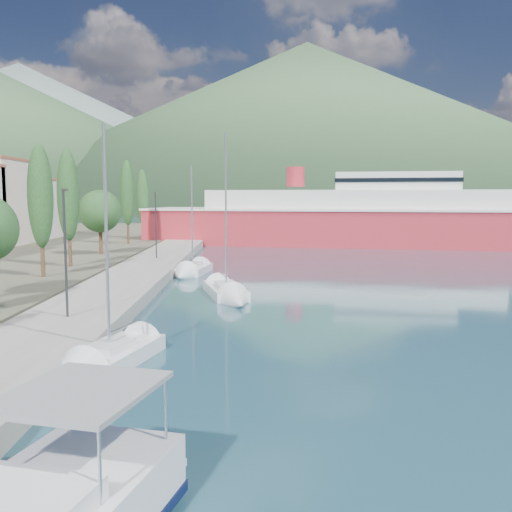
{
  "coord_description": "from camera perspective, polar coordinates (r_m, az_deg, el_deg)",
  "views": [
    {
      "loc": [
        -0.29,
        -14.61,
        6.49
      ],
      "look_at": [
        0.0,
        14.0,
        3.5
      ],
      "focal_mm": 40.0,
      "sensor_mm": 36.0,
      "label": 1
    }
  ],
  "objects": [
    {
      "name": "ground",
      "position": [
        134.77,
        -0.45,
        3.21
      ],
      "size": [
        1400.0,
        1400.0,
        0.0
      ],
      "primitive_type": "plane",
      "color": "#214755"
    },
    {
      "name": "quay",
      "position": [
        41.98,
        -12.56,
        -2.52
      ],
      "size": [
        5.0,
        88.0,
        0.8
      ],
      "primitive_type": "cube",
      "color": "gray",
      "rests_on": "ground"
    },
    {
      "name": "hills_far",
      "position": [
        652.25,
        11.99,
        12.08
      ],
      "size": [
        1480.0,
        900.0,
        180.0
      ],
      "color": "slate",
      "rests_on": "ground"
    },
    {
      "name": "hills_near",
      "position": [
        401.68,
        13.9,
        11.9
      ],
      "size": [
        1010.0,
        520.0,
        115.0
      ],
      "color": "#3A5A37",
      "rests_on": "ground"
    },
    {
      "name": "tree_row",
      "position": [
        48.88,
        -18.54,
        4.81
      ],
      "size": [
        4.23,
        65.47,
        10.23
      ],
      "color": "#47301E",
      "rests_on": "land_strip"
    },
    {
      "name": "lamp_posts",
      "position": [
        29.99,
        -17.47,
        1.09
      ],
      "size": [
        0.15,
        46.79,
        6.06
      ],
      "color": "#2D2D33",
      "rests_on": "quay"
    },
    {
      "name": "sailboat_near",
      "position": [
        21.84,
        -16.22,
        -10.81
      ],
      "size": [
        3.89,
        7.26,
        10.0
      ],
      "color": "silver",
      "rests_on": "ground"
    },
    {
      "name": "sailboat_mid",
      "position": [
        35.81,
        -2.51,
        -4.02
      ],
      "size": [
        3.83,
        8.14,
        11.33
      ],
      "color": "silver",
      "rests_on": "ground"
    },
    {
      "name": "sailboat_far",
      "position": [
        47.0,
        -6.81,
        -1.66
      ],
      "size": [
        3.31,
        6.99,
        9.87
      ],
      "color": "silver",
      "rests_on": "ground"
    },
    {
      "name": "ferry",
      "position": [
        77.49,
        9.74,
        3.57
      ],
      "size": [
        56.83,
        22.84,
        11.04
      ],
      "color": "#B52834",
      "rests_on": "ground"
    }
  ]
}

